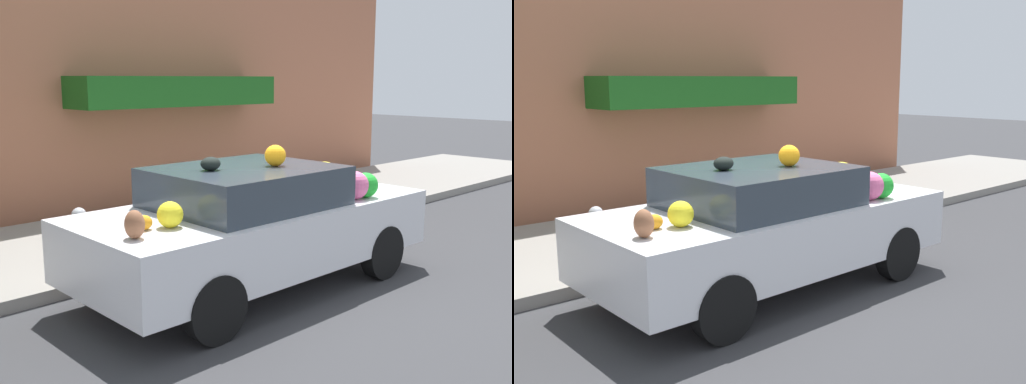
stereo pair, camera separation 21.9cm
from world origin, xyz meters
The scene contains 5 objects.
ground_plane centered at (0.00, 0.00, 0.00)m, with size 60.00×60.00×0.00m, color #38383A.
sidewalk_curb centered at (0.00, 2.70, 0.07)m, with size 24.00×3.20×0.15m.
building_facade centered at (0.16, 4.91, 2.37)m, with size 18.00×1.20×4.76m.
fire_hydrant centered at (-1.26, 1.79, 0.49)m, with size 0.20×0.20×0.70m.
art_car centered at (-0.01, -0.05, 0.77)m, with size 4.29×1.87×1.68m.
Camera 2 is at (-4.47, -5.05, 2.40)m, focal length 42.00 mm.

